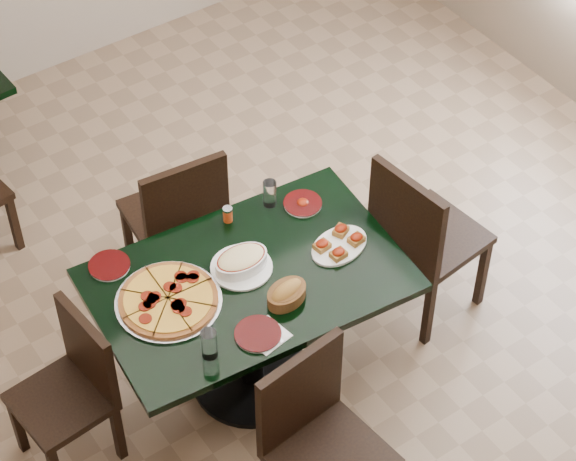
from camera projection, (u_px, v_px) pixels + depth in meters
floor at (298, 344)px, 5.64m from camera, size 5.50×5.50×0.00m
main_table at (249, 304)px, 5.08m from camera, size 1.44×0.99×0.75m
chair_far at (179, 215)px, 5.53m from camera, size 0.48×0.48×0.94m
chair_near at (317, 434)px, 4.64m from camera, size 0.48×0.48×0.93m
chair_right at (420, 234)px, 5.41m from camera, size 0.51×0.51×0.98m
chair_left at (74, 384)px, 4.90m from camera, size 0.42×0.42×0.83m
pepperoni_pizza at (168, 300)px, 4.83m from camera, size 0.47×0.47×0.04m
lasagna_casserole at (241, 261)px, 4.95m from camera, size 0.28×0.28×0.09m
bread_basket at (287, 293)px, 4.83m from camera, size 0.22×0.17×0.09m
bruschetta_platter at (339, 243)px, 5.05m from camera, size 0.33×0.26×0.05m
side_plate_near at (258, 334)px, 4.71m from camera, size 0.20×0.20×0.02m
side_plate_far_r at (303, 203)px, 5.25m from camera, size 0.18×0.18×0.03m
side_plate_far_l at (109, 266)px, 4.98m from camera, size 0.19×0.19×0.02m
napkin_setting at (267, 335)px, 4.72m from camera, size 0.18×0.18×0.01m
water_glass_a at (270, 193)px, 5.22m from camera, size 0.06×0.06×0.14m
water_glass_b at (209, 344)px, 4.59m from camera, size 0.07×0.07×0.15m
pepper_shaker at (228, 214)px, 5.16m from camera, size 0.05×0.05×0.08m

